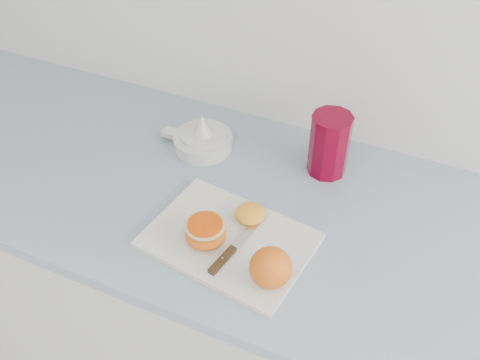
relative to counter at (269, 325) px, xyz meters
The scene contains 8 objects.
counter is the anchor object (origin of this frame).
cutting_board 0.47m from the counter, 111.80° to the right, with size 0.32×0.23×0.01m, color silver.
whole_orange 0.54m from the counter, 72.13° to the right, with size 0.08×0.08×0.08m.
half_orange 0.51m from the counter, 119.90° to the right, with size 0.08×0.08×0.05m.
squeezed_shell 0.48m from the counter, 120.07° to the right, with size 0.06×0.06×0.03m.
paring_knife 0.49m from the counter, 101.20° to the right, with size 0.04×0.17×0.01m.
citrus_juicer 0.54m from the counter, 153.03° to the left, with size 0.18×0.14×0.10m.
red_tumbler 0.54m from the counter, 70.47° to the left, with size 0.09×0.09×0.15m.
Camera 1 is at (0.32, 0.93, 1.70)m, focal length 40.00 mm.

